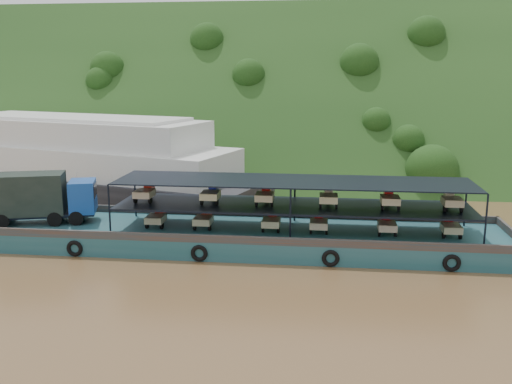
# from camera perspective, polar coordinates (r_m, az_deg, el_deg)

# --- Properties ---
(ground) EXTENTS (160.00, 160.00, 0.00)m
(ground) POSITION_cam_1_polar(r_m,az_deg,el_deg) (37.58, 2.49, -5.81)
(ground) COLOR brown
(ground) RESTS_ON ground
(hillside) EXTENTS (140.00, 39.60, 39.60)m
(hillside) POSITION_cam_1_polar(r_m,az_deg,el_deg) (72.63, 4.71, 2.89)
(hillside) COLOR #193714
(hillside) RESTS_ON ground
(cargo_barge) EXTENTS (35.00, 7.18, 4.68)m
(cargo_barge) POSITION_cam_1_polar(r_m,az_deg,el_deg) (38.25, -3.50, -3.68)
(cargo_barge) COLOR #16494E
(cargo_barge) RESTS_ON ground
(passenger_ferry) EXTENTS (37.70, 19.36, 7.41)m
(passenger_ferry) POSITION_cam_1_polar(r_m,az_deg,el_deg) (56.03, -17.62, 2.96)
(passenger_ferry) COLOR black
(passenger_ferry) RESTS_ON ground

